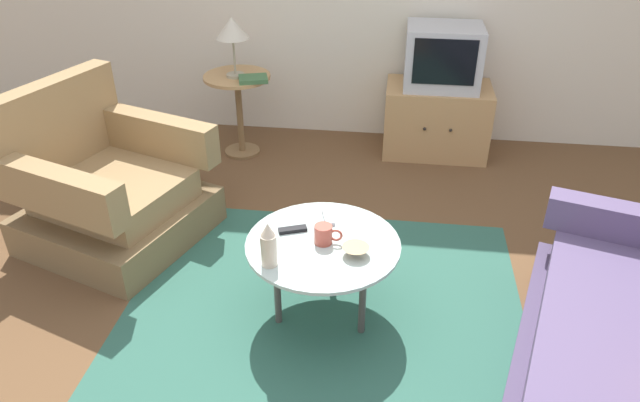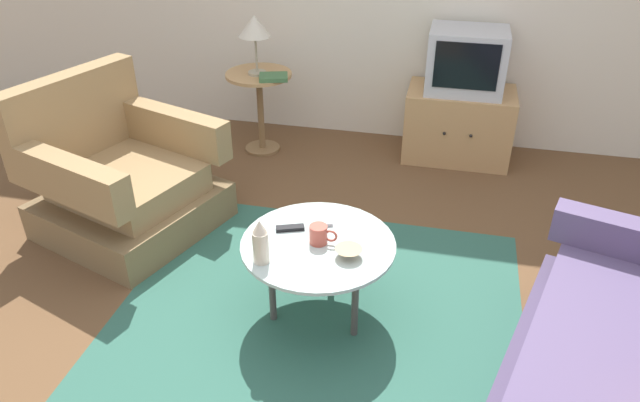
# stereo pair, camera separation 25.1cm
# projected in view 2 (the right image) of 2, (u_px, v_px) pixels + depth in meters

# --- Properties ---
(ground_plane) EXTENTS (16.00, 16.00, 0.00)m
(ground_plane) POSITION_uv_depth(u_px,v_px,m) (307.00, 309.00, 3.20)
(ground_plane) COLOR brown
(area_rug) EXTENTS (2.14, 1.94, 0.00)m
(area_rug) POSITION_uv_depth(u_px,v_px,m) (318.00, 313.00, 3.17)
(area_rug) COLOR #2D5B4C
(area_rug) RESTS_ON ground
(armchair) EXTENTS (1.21, 1.21, 0.96)m
(armchair) POSITION_uv_depth(u_px,v_px,m) (121.00, 181.00, 3.76)
(armchair) COLOR brown
(armchair) RESTS_ON ground
(couch) EXTENTS (1.40, 2.00, 0.96)m
(couch) POSITION_uv_depth(u_px,v_px,m) (640.00, 402.00, 2.29)
(couch) COLOR #4B3E5C
(couch) RESTS_ON ground
(coffee_table) EXTENTS (0.78, 0.78, 0.46)m
(coffee_table) POSITION_uv_depth(u_px,v_px,m) (318.00, 249.00, 2.96)
(coffee_table) COLOR #B2C6C1
(coffee_table) RESTS_ON ground
(side_table) EXTENTS (0.51, 0.51, 0.65)m
(side_table) POSITION_uv_depth(u_px,v_px,m) (260.00, 96.00, 4.63)
(side_table) COLOR tan
(side_table) RESTS_ON ground
(tv_stand) EXTENTS (0.81, 0.52, 0.55)m
(tv_stand) POSITION_uv_depth(u_px,v_px,m) (458.00, 124.00, 4.63)
(tv_stand) COLOR tan
(tv_stand) RESTS_ON ground
(television) EXTENTS (0.56, 0.45, 0.46)m
(television) POSITION_uv_depth(u_px,v_px,m) (466.00, 61.00, 4.37)
(television) COLOR #B7B7BC
(television) RESTS_ON tv_stand
(table_lamp) EXTENTS (0.24, 0.24, 0.44)m
(table_lamp) POSITION_uv_depth(u_px,v_px,m) (255.00, 28.00, 4.33)
(table_lamp) COLOR #9E937A
(table_lamp) RESTS_ON side_table
(vase) EXTENTS (0.08, 0.08, 0.23)m
(vase) POSITION_uv_depth(u_px,v_px,m) (260.00, 242.00, 2.75)
(vase) COLOR beige
(vase) RESTS_ON coffee_table
(mug) EXTENTS (0.14, 0.09, 0.10)m
(mug) POSITION_uv_depth(u_px,v_px,m) (319.00, 234.00, 2.91)
(mug) COLOR #B74C3D
(mug) RESTS_ON coffee_table
(bowl) EXTENTS (0.13, 0.13, 0.05)m
(bowl) POSITION_uv_depth(u_px,v_px,m) (349.00, 253.00, 2.82)
(bowl) COLOR tan
(bowl) RESTS_ON coffee_table
(tv_remote_dark) EXTENTS (0.15, 0.09, 0.02)m
(tv_remote_dark) POSITION_uv_depth(u_px,v_px,m) (290.00, 228.00, 3.03)
(tv_remote_dark) COLOR black
(tv_remote_dark) RESTS_ON coffee_table
(tv_remote_silver) EXTENTS (0.09, 0.16, 0.02)m
(tv_remote_silver) POSITION_uv_depth(u_px,v_px,m) (327.00, 217.00, 3.11)
(tv_remote_silver) COLOR #B2B2B7
(tv_remote_silver) RESTS_ON coffee_table
(book) EXTENTS (0.25, 0.22, 0.03)m
(book) POSITION_uv_depth(u_px,v_px,m) (274.00, 77.00, 4.40)
(book) COLOR #3D663D
(book) RESTS_ON side_table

